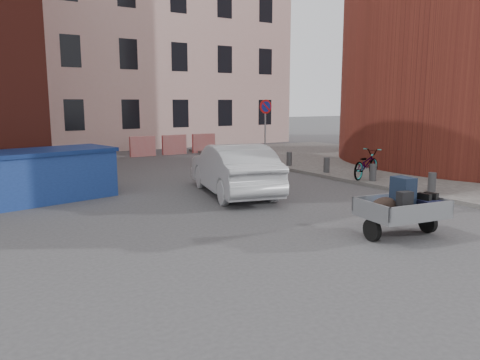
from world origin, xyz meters
TOP-DOWN VIEW (x-y plane):
  - ground at (0.00, 0.00)m, footprint 120.00×120.00m
  - sidewalk at (10.00, 4.00)m, footprint 9.00×24.00m
  - building_pink at (6.00, 22.00)m, footprint 16.00×8.00m
  - no_parking_sign at (6.00, 9.48)m, footprint 0.60×0.09m
  - bollards at (6.00, 3.40)m, footprint 0.22×9.02m
  - barriers at (4.20, 15.00)m, footprint 4.70×0.18m
  - trailer at (1.81, -1.09)m, footprint 1.74×1.90m
  - dumpster at (-3.38, 6.50)m, footprint 3.60×2.35m
  - silver_car at (1.29, 4.44)m, footprint 2.62×4.74m
  - bicycle at (6.20, 3.90)m, footprint 1.94×1.22m

SIDE VIEW (x-z plane):
  - ground at x=0.00m, z-range 0.00..0.00m
  - sidewalk at x=10.00m, z-range 0.00..0.12m
  - bollards at x=6.00m, z-range 0.12..0.67m
  - barriers at x=4.20m, z-range 0.00..1.00m
  - bicycle at x=6.20m, z-range 0.12..1.08m
  - trailer at x=1.81m, z-range 0.01..1.21m
  - dumpster at x=-3.38m, z-range 0.01..1.40m
  - silver_car at x=1.29m, z-range 0.00..1.48m
  - no_parking_sign at x=6.00m, z-range 0.69..3.34m
  - building_pink at x=6.00m, z-range 0.00..14.00m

